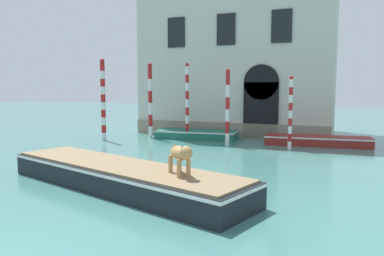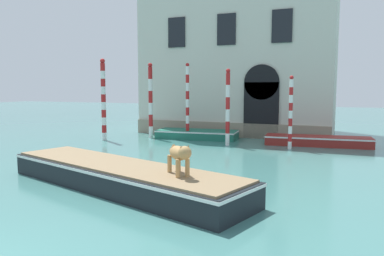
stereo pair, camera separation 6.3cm
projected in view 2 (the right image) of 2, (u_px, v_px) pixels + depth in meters
The scene contains 10 objects.
palazzo_left at pixel (240, 28), 25.25m from camera, with size 12.39×6.13×14.15m.
boat_foreground at pixel (120, 175), 11.36m from camera, with size 9.05×4.54×0.75m.
dog_on_deck at pixel (179, 154), 9.81m from camera, with size 0.99×1.01×0.86m.
boat_moored_near_palazzo at pixel (197, 134), 22.43m from camera, with size 4.94×2.31×0.51m.
boat_moored_far at pixel (317, 141), 19.71m from camera, with size 5.49×1.91×0.50m.
mooring_pole_0 at pixel (291, 112), 18.45m from camera, with size 0.20×0.20×3.64m.
mooring_pole_1 at pixel (187, 101), 21.83m from camera, with size 0.21×0.21×4.47m.
mooring_pole_2 at pixel (103, 99), 21.51m from camera, with size 0.28×0.28×4.70m.
mooring_pole_3 at pixel (228, 107), 19.63m from camera, with size 0.23×0.23×4.03m.
mooring_pole_4 at pixel (151, 100), 22.50m from camera, with size 0.26×0.26×4.51m.
Camera 2 is at (6.00, -3.11, 3.06)m, focal length 35.00 mm.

